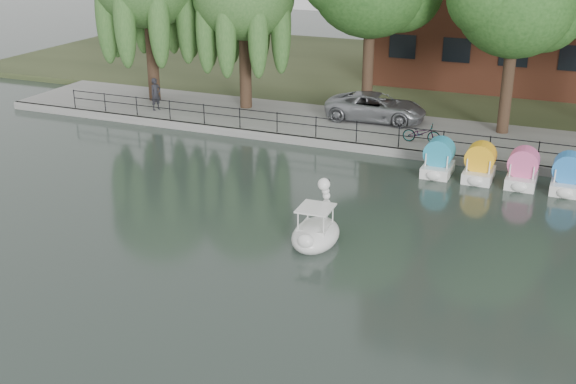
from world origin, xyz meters
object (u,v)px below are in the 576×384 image
Objects in this scene: bicycle at (422,132)px; pedestrian at (156,92)px; minivan at (376,105)px; swan_boat at (316,230)px.

bicycle is 14.45m from pedestrian.
minivan is 2.92× the size of pedestrian.
pedestrian reaches higher than bicycle.
pedestrian reaches higher than swan_boat.
minivan is at bearing 41.92° from bicycle.
bicycle is (3.02, -2.80, -0.30)m from minivan.
pedestrian is at bearing 83.84° from bicycle.
minivan is 11.71m from pedestrian.
swan_boat reaches higher than minivan.
pedestrian is (-11.42, -2.57, 0.18)m from minivan.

